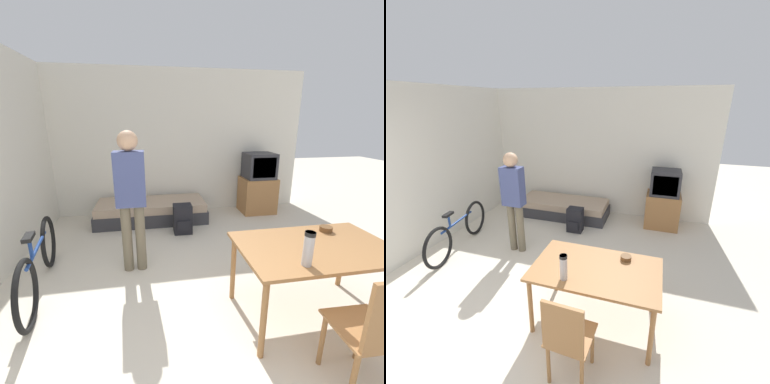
% 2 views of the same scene
% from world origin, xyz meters
% --- Properties ---
extents(wall_back, '(5.29, 0.06, 2.70)m').
position_xyz_m(wall_back, '(0.00, 3.89, 1.35)').
color(wall_back, silver).
rests_on(wall_back, ground_plane).
extents(daybed, '(1.97, 0.79, 0.37)m').
position_xyz_m(daybed, '(-0.41, 3.39, 0.18)').
color(daybed, '#333338').
rests_on(daybed, ground_plane).
extents(tv, '(0.65, 0.52, 1.18)m').
position_xyz_m(tv, '(1.69, 3.50, 0.56)').
color(tv, '#9E6B3D').
rests_on(tv, ground_plane).
extents(dining_table, '(1.37, 0.82, 0.73)m').
position_xyz_m(dining_table, '(0.99, 0.73, 0.65)').
color(dining_table, '#9E6B3D').
rests_on(dining_table, ground_plane).
extents(wooden_chair, '(0.41, 0.41, 0.95)m').
position_xyz_m(wooden_chair, '(0.93, -0.01, 0.53)').
color(wooden_chair, '#9E6B3D').
rests_on(wooden_chair, ground_plane).
extents(bicycle, '(0.32, 1.71, 0.74)m').
position_xyz_m(bicycle, '(-1.63, 1.57, 0.33)').
color(bicycle, black).
rests_on(bicycle, ground_plane).
extents(person_standing, '(0.34, 0.23, 1.69)m').
position_xyz_m(person_standing, '(-0.65, 1.81, 0.99)').
color(person_standing, '#6B604C').
rests_on(person_standing, ground_plane).
extents(thermos_flask, '(0.08, 0.08, 0.28)m').
position_xyz_m(thermos_flask, '(0.72, 0.46, 0.88)').
color(thermos_flask, '#B7B7BC').
rests_on(thermos_flask, dining_table).
extents(mate_bowl, '(0.12, 0.12, 0.05)m').
position_xyz_m(mate_bowl, '(1.28, 0.98, 0.76)').
color(mate_bowl, brown).
rests_on(mate_bowl, dining_table).
extents(backpack, '(0.29, 0.26, 0.48)m').
position_xyz_m(backpack, '(0.08, 2.76, 0.24)').
color(backpack, black).
rests_on(backpack, ground_plane).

